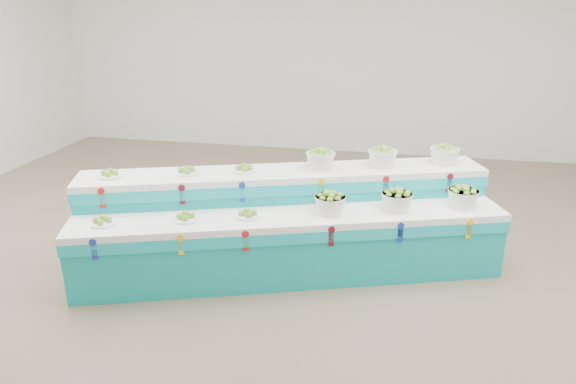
{
  "coord_description": "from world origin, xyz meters",
  "views": [
    {
      "loc": [
        1.45,
        -4.84,
        2.76
      ],
      "look_at": [
        0.39,
        0.19,
        0.87
      ],
      "focal_mm": 32.58,
      "sensor_mm": 36.0,
      "label": 1
    }
  ],
  "objects_px": {
    "basket_lower_left": "(330,203)",
    "basket_upper_right": "(444,154)",
    "plate_upper_mid": "(187,170)",
    "display_stand": "(288,223)"
  },
  "relations": [
    {
      "from": "basket_upper_right",
      "to": "plate_upper_mid",
      "type": "bearing_deg",
      "value": -160.81
    },
    {
      "from": "plate_upper_mid",
      "to": "basket_upper_right",
      "type": "bearing_deg",
      "value": 19.19
    },
    {
      "from": "basket_lower_left",
      "to": "plate_upper_mid",
      "type": "distance_m",
      "value": 1.56
    },
    {
      "from": "basket_lower_left",
      "to": "basket_upper_right",
      "type": "xyz_separation_m",
      "value": [
        1.15,
        0.98,
        0.3
      ]
    },
    {
      "from": "display_stand",
      "to": "basket_upper_right",
      "type": "relative_size",
      "value": 13.95
    },
    {
      "from": "display_stand",
      "to": "basket_lower_left",
      "type": "xyz_separation_m",
      "value": [
        0.46,
        -0.13,
        0.32
      ]
    },
    {
      "from": "plate_upper_mid",
      "to": "basket_lower_left",
      "type": "bearing_deg",
      "value": -1.63
    },
    {
      "from": "display_stand",
      "to": "basket_lower_left",
      "type": "relative_size",
      "value": 13.95
    },
    {
      "from": "display_stand",
      "to": "basket_upper_right",
      "type": "distance_m",
      "value": 1.93
    },
    {
      "from": "basket_lower_left",
      "to": "basket_upper_right",
      "type": "distance_m",
      "value": 1.55
    }
  ]
}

